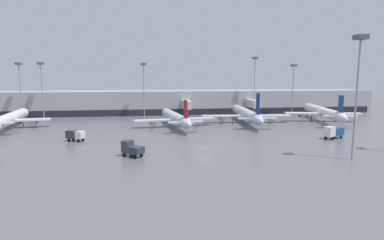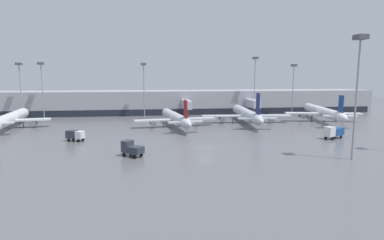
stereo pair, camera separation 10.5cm
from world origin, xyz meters
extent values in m
plane|color=slate|center=(0.00, 0.00, 0.00)|extent=(320.00, 320.00, 0.00)
cube|color=#9EA0A5|center=(0.00, 62.00, 4.50)|extent=(160.00, 16.00, 9.00)
cube|color=#1E232D|center=(0.00, 53.95, 1.20)|extent=(156.80, 0.10, 2.40)
cube|color=#BCBCC1|center=(2.11, 48.34, 4.60)|extent=(2.60, 11.33, 2.80)
cylinder|color=#3F4247|center=(2.11, 43.27, 1.60)|extent=(0.44, 0.44, 3.20)
cube|color=#BCBCC1|center=(27.01, 48.85, 4.60)|extent=(2.60, 10.30, 2.80)
cylinder|color=#3F4247|center=(27.01, 44.30, 1.60)|extent=(0.44, 0.44, 3.20)
cylinder|color=silver|center=(19.17, 32.55, 2.82)|extent=(5.80, 29.89, 3.08)
cone|color=silver|center=(20.69, 49.04, 2.82)|extent=(3.23, 3.65, 2.93)
cone|color=silver|center=(17.60, 15.44, 2.82)|extent=(3.19, 4.86, 2.77)
cube|color=silver|center=(19.10, 31.81, 2.20)|extent=(28.09, 5.33, 0.44)
cube|color=silver|center=(17.92, 18.92, 3.13)|extent=(10.72, 2.52, 0.35)
cube|color=navy|center=(17.92, 18.92, 6.88)|extent=(0.59, 2.52, 6.27)
cylinder|color=slate|center=(11.31, 32.52, 1.27)|extent=(1.97, 3.20, 1.70)
cylinder|color=slate|center=(26.90, 31.09, 1.27)|extent=(1.97, 3.20, 1.70)
cylinder|color=#2D2D33|center=(20.06, 42.17, 0.72)|extent=(0.20, 0.20, 1.43)
cylinder|color=#2D2D33|center=(14.58, 31.48, 0.72)|extent=(0.20, 0.20, 1.43)
cylinder|color=#2D2D33|center=(23.49, 30.66, 0.72)|extent=(0.20, 0.20, 1.43)
cylinder|color=white|center=(-49.84, 31.65, 2.80)|extent=(6.94, 27.18, 3.09)
cone|color=white|center=(-52.03, 46.70, 2.80)|extent=(3.39, 3.79, 2.94)
cube|color=white|center=(-49.74, 30.98, 2.18)|extent=(20.68, 5.88, 0.44)
cylinder|color=slate|center=(-44.07, 31.81, 1.25)|extent=(2.15, 3.48, 1.70)
cylinder|color=#2D2D33|center=(-51.10, 40.34, 0.70)|extent=(0.20, 0.20, 1.41)
cylinder|color=#2D2D33|center=(-46.41, 30.79, 0.70)|extent=(0.20, 0.20, 1.41)
cylinder|color=white|center=(44.67, 31.76, 3.21)|extent=(9.79, 31.15, 2.86)
cone|color=white|center=(48.52, 48.55, 3.21)|extent=(3.35, 3.68, 2.72)
cone|color=white|center=(40.69, 14.41, 3.21)|extent=(3.47, 4.76, 2.58)
cube|color=white|center=(44.49, 31.00, 2.64)|extent=(23.73, 8.21, 0.44)
cube|color=white|center=(41.45, 17.73, 3.50)|extent=(9.14, 3.64, 0.35)
cube|color=navy|center=(41.45, 17.73, 6.68)|extent=(0.95, 2.71, 5.22)
cylinder|color=slate|center=(38.03, 32.48, 1.77)|extent=(2.27, 3.56, 1.57)
cylinder|color=slate|center=(50.95, 29.52, 1.77)|extent=(2.27, 3.56, 1.57)
cylinder|color=#2D2D33|center=(46.94, 41.68, 0.96)|extent=(0.20, 0.20, 1.92)
cylinder|color=#2D2D33|center=(40.63, 31.08, 0.96)|extent=(0.20, 0.20, 1.92)
cylinder|color=#2D2D33|center=(48.01, 29.39, 0.96)|extent=(0.20, 0.20, 1.92)
cylinder|color=silver|center=(-3.77, 27.92, 2.66)|extent=(6.54, 25.67, 2.82)
cone|color=silver|center=(-5.87, 42.08, 2.66)|extent=(3.11, 3.46, 2.68)
cone|color=silver|center=(-1.58, 13.20, 2.66)|extent=(3.13, 4.56, 2.54)
cube|color=silver|center=(-3.67, 27.29, 2.09)|extent=(23.78, 6.06, 0.44)
cube|color=silver|center=(-2.05, 16.30, 2.94)|extent=(9.10, 2.77, 0.35)
cube|color=maroon|center=(-2.05, 16.30, 5.99)|extent=(0.70, 2.39, 4.98)
cylinder|color=slate|center=(-10.22, 26.32, 1.24)|extent=(1.96, 3.08, 1.55)
cylinder|color=slate|center=(2.87, 28.26, 1.24)|extent=(1.96, 3.08, 1.55)
cylinder|color=#2D2D33|center=(-4.99, 36.13, 0.69)|extent=(0.20, 0.20, 1.39)
cylinder|color=#2D2D33|center=(-7.32, 26.10, 0.69)|extent=(0.20, 0.20, 1.39)
cylinder|color=#2D2D33|center=(0.16, 27.21, 0.69)|extent=(0.20, 0.20, 1.39)
cube|color=#2D333D|center=(-13.51, -5.66, 1.31)|extent=(3.14, 3.08, 1.22)
cube|color=#333842|center=(-15.03, -4.43, 1.76)|extent=(2.35, 2.41, 2.13)
cylinder|color=black|center=(-15.64, -5.09, 0.35)|extent=(0.70, 0.64, 0.70)
cylinder|color=black|center=(-14.51, -3.69, 0.35)|extent=(0.70, 0.64, 0.70)
cylinder|color=black|center=(-13.75, -6.63, 0.35)|extent=(0.70, 0.64, 0.70)
cylinder|color=black|center=(-12.61, -5.23, 0.35)|extent=(0.70, 0.64, 0.70)
cube|color=#2D333D|center=(-28.14, 10.28, 1.56)|extent=(2.88, 2.56, 1.71)
cube|color=silver|center=(-26.36, 9.56, 1.51)|extent=(1.99, 2.13, 1.61)
cylinder|color=black|center=(-26.00, 10.30, 0.35)|extent=(0.74, 0.49, 0.70)
cylinder|color=black|center=(-26.61, 8.79, 0.35)|extent=(0.74, 0.49, 0.70)
cylinder|color=black|center=(-28.23, 11.19, 0.35)|extent=(0.74, 0.49, 0.70)
cylinder|color=black|center=(-28.83, 9.68, 0.35)|extent=(0.74, 0.49, 0.70)
cube|color=#19478C|center=(32.27, 5.31, 1.56)|extent=(3.92, 3.14, 1.73)
cube|color=silver|center=(29.74, 4.13, 1.82)|extent=(2.67, 2.49, 2.24)
cylinder|color=black|center=(30.02, 3.34, 0.35)|extent=(0.74, 0.52, 0.70)
cylinder|color=black|center=(29.31, 4.84, 0.35)|extent=(0.74, 0.52, 0.70)
cylinder|color=black|center=(33.18, 4.82, 0.35)|extent=(0.74, 0.52, 0.70)
cylinder|color=black|center=(32.48, 6.33, 0.35)|extent=(0.74, 0.52, 0.70)
cone|color=orange|center=(53.40, 34.10, 0.39)|extent=(0.42, 0.42, 0.78)
cone|color=orange|center=(45.02, 30.89, 0.39)|extent=(0.41, 0.41, 0.77)
cone|color=orange|center=(28.48, 19.05, 0.28)|extent=(0.40, 0.40, 0.56)
cylinder|color=gray|center=(23.48, -12.34, 10.09)|extent=(0.30, 0.30, 20.19)
cube|color=#4C4C51|center=(23.48, -12.34, 20.59)|extent=(1.80, 1.80, 0.80)
cylinder|color=gray|center=(-12.96, 49.41, 9.22)|extent=(0.30, 0.30, 18.43)
cube|color=#4C4C51|center=(-12.96, 49.41, 18.83)|extent=(1.80, 1.80, 0.80)
cylinder|color=gray|center=(-47.30, 50.39, 9.23)|extent=(0.30, 0.30, 18.46)
cube|color=#4C4C51|center=(-47.30, 50.39, 18.86)|extent=(1.80, 1.80, 0.80)
cylinder|color=gray|center=(-54.17, 50.25, 9.14)|extent=(0.30, 0.30, 18.28)
cube|color=#4C4C51|center=(-54.17, 50.25, 18.68)|extent=(1.80, 1.80, 0.80)
cylinder|color=gray|center=(28.25, 50.80, 10.50)|extent=(0.30, 0.30, 21.01)
cube|color=#4C4C51|center=(28.25, 50.80, 21.41)|extent=(1.80, 1.80, 0.80)
cylinder|color=gray|center=(42.54, 48.57, 9.14)|extent=(0.30, 0.30, 18.29)
cube|color=#4C4C51|center=(42.54, 48.57, 18.69)|extent=(1.80, 1.80, 0.80)
camera|label=1|loc=(-10.87, -58.27, 13.91)|focal=28.00mm
camera|label=2|loc=(-10.76, -58.29, 13.91)|focal=28.00mm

